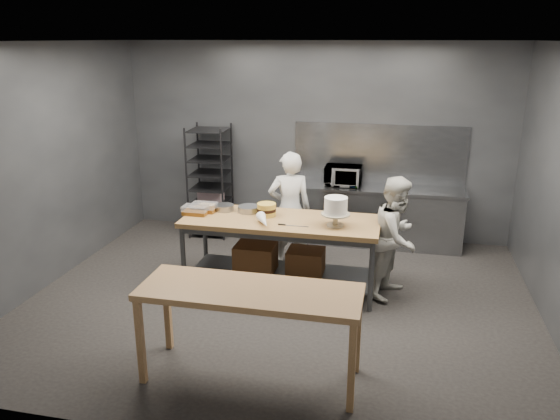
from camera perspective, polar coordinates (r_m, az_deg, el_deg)
name	(u,v)px	position (r m, az deg, el deg)	size (l,w,h in m)	color
ground	(280,300)	(6.70, 0.00, -9.38)	(6.00, 6.00, 0.00)	black
back_wall	(315,141)	(8.57, 3.64, 7.21)	(6.00, 0.04, 3.00)	#4C4F54
work_table	(279,245)	(6.79, -0.08, -3.69)	(2.40, 0.90, 0.92)	brown
near_counter	(250,298)	(4.95, -3.14, -9.15)	(2.00, 0.70, 0.90)	olive
back_counter	(375,216)	(8.42, 9.89, -0.57)	(2.60, 0.60, 0.90)	slate
splashback_panel	(379,154)	(8.48, 10.32, 5.82)	(2.60, 0.02, 0.90)	slate
speed_rack	(210,182)	(8.72, -7.29, 2.94)	(0.63, 0.68, 1.75)	black
chef_behind	(290,209)	(7.44, 1.01, 0.08)	(0.58, 0.38, 1.60)	white
chef_right	(396,237)	(6.71, 12.06, -2.79)	(0.73, 0.57, 1.49)	beige
microwave	(343,176)	(8.29, 6.61, 3.59)	(0.54, 0.37, 0.30)	black
frosted_cake_stand	(336,208)	(6.38, 5.85, 0.24)	(0.34, 0.34, 0.35)	#BBB195
layer_cake	(267,210)	(6.76, -1.42, 0.04)	(0.23, 0.23, 0.16)	gold
cake_pans	(238,208)	(6.98, -4.42, 0.18)	(0.58, 0.27, 0.07)	gray
piping_bag	(264,221)	(6.41, -1.72, -1.16)	(0.12, 0.12, 0.38)	white
offset_spatula	(289,225)	(6.43, 0.96, -1.60)	(0.36, 0.02, 0.02)	slate
pastry_clamshells	(200,209)	(6.96, -8.39, 0.15)	(0.37, 0.34, 0.11)	#98661E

